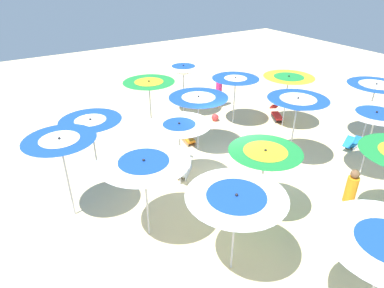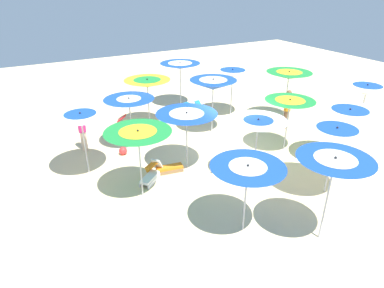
{
  "view_description": "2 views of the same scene",
  "coord_description": "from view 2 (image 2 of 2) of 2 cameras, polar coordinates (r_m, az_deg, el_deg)",
  "views": [
    {
      "loc": [
        6.52,
        7.73,
        6.6
      ],
      "look_at": [
        1.24,
        -0.74,
        1.17
      ],
      "focal_mm": 31.91,
      "sensor_mm": 36.0,
      "label": 1
    },
    {
      "loc": [
        10.01,
        -7.32,
        6.48
      ],
      "look_at": [
        -0.08,
        -1.8,
        0.8
      ],
      "focal_mm": 31.76,
      "sensor_mm": 36.0,
      "label": 2
    }
  ],
  "objects": [
    {
      "name": "lounger_4",
      "position": [
        12.5,
        -4.28,
        -3.98
      ],
      "size": [
        0.54,
        1.42,
        0.55
      ],
      "rotation": [
        0.0,
        0.0,
        7.7
      ],
      "color": "olive",
      "rests_on": "ground"
    },
    {
      "name": "beach_umbrella_10",
      "position": [
        15.12,
        3.56,
        9.94
      ],
      "size": [
        2.07,
        2.07,
        2.51
      ],
      "color": "#B2B2B7",
      "rests_on": "ground"
    },
    {
      "name": "beach_umbrella_0",
      "position": [
        9.11,
        22.75,
        -3.3
      ],
      "size": [
        1.9,
        1.9,
        2.55
      ],
      "color": "#B2B2B7",
      "rests_on": "ground"
    },
    {
      "name": "beach_umbrella_5",
      "position": [
        11.56,
        11.0,
        3.0
      ],
      "size": [
        1.94,
        1.94,
        2.28
      ],
      "color": "#B2B2B7",
      "rests_on": "ground"
    },
    {
      "name": "beach_umbrella_12",
      "position": [
        12.23,
        -18.15,
        3.95
      ],
      "size": [
        2.16,
        2.16,
        2.37
      ],
      "color": "#B2B2B7",
      "rests_on": "ground"
    },
    {
      "name": "beach_umbrella_9",
      "position": [
        12.08,
        -0.91,
        4.25
      ],
      "size": [
        2.2,
        2.2,
        2.22
      ],
      "color": "#B2B2B7",
      "rests_on": "ground"
    },
    {
      "name": "beach_umbrella_1",
      "position": [
        11.37,
        23.07,
        1.64
      ],
      "size": [
        2.29,
        2.29,
        2.38
      ],
      "color": "#B2B2B7",
      "rests_on": "ground"
    },
    {
      "name": "beachgoer_0",
      "position": [
        16.5,
        15.7,
        5.8
      ],
      "size": [
        0.3,
        0.3,
        1.85
      ],
      "rotation": [
        0.0,
        0.0,
        5.71
      ],
      "color": "brown",
      "rests_on": "ground"
    },
    {
      "name": "ground",
      "position": [
        14.0,
        6.64,
        -1.57
      ],
      "size": [
        41.19,
        41.19,
        0.04
      ],
      "primitive_type": "cube",
      "color": "beige"
    },
    {
      "name": "beach_umbrella_2",
      "position": [
        13.68,
        24.88,
        4.45
      ],
      "size": [
        2.22,
        2.22,
        2.22
      ],
      "color": "#B2B2B7",
      "rests_on": "ground"
    },
    {
      "name": "beach_umbrella_15",
      "position": [
        18.6,
        -2.01,
        12.98
      ],
      "size": [
        2.15,
        2.15,
        2.42
      ],
      "color": "#B2B2B7",
      "rests_on": "ground"
    },
    {
      "name": "beach_umbrella_8",
      "position": [
        10.42,
        -9.02,
        1.2
      ],
      "size": [
        2.08,
        2.08,
        2.37
      ],
      "color": "#B2B2B7",
      "rests_on": "ground"
    },
    {
      "name": "beach_umbrella_3",
      "position": [
        16.36,
        27.27,
        8.07
      ],
      "size": [
        2.3,
        2.3,
        2.43
      ],
      "color": "#B2B2B7",
      "rests_on": "ground"
    },
    {
      "name": "beach_ball",
      "position": [
        13.99,
        -11.5,
        -1.12
      ],
      "size": [
        0.33,
        0.33,
        0.33
      ],
      "primitive_type": "sphere",
      "color": "red",
      "rests_on": "ground"
    },
    {
      "name": "beachgoer_1",
      "position": [
        14.39,
        -17.97,
        2.38
      ],
      "size": [
        0.3,
        0.3,
        1.82
      ],
      "rotation": [
        0.0,
        0.0,
        3.64
      ],
      "color": "beige",
      "rests_on": "ground"
    },
    {
      "name": "beach_umbrella_11",
      "position": [
        17.31,
        6.83,
        11.72
      ],
      "size": [
        2.04,
        2.04,
        2.42
      ],
      "color": "#B2B2B7",
      "rests_on": "ground"
    },
    {
      "name": "lounger_1",
      "position": [
        16.58,
        -9.98,
        3.62
      ],
      "size": [
        0.92,
        1.27,
        0.58
      ],
      "rotation": [
        0.0,
        0.0,
        7.34
      ],
      "color": "#333338",
      "rests_on": "ground"
    },
    {
      "name": "beach_umbrella_13",
      "position": [
        13.97,
        -10.5,
        6.84
      ],
      "size": [
        2.04,
        2.04,
        2.16
      ],
      "color": "#B2B2B7",
      "rests_on": "ground"
    },
    {
      "name": "beach_umbrella_4",
      "position": [
        8.99,
        9.3,
        -4.6
      ],
      "size": [
        1.99,
        1.99,
        2.14
      ],
      "color": "#B2B2B7",
      "rests_on": "ground"
    },
    {
      "name": "beach_umbrella_14",
      "position": [
        15.86,
        -7.51,
        10.08
      ],
      "size": [
        2.12,
        2.12,
        2.34
      ],
      "color": "#B2B2B7",
      "rests_on": "ground"
    },
    {
      "name": "lounger_2",
      "position": [
        12.07,
        -6.89,
        -5.24
      ],
      "size": [
        1.03,
        1.13,
        0.67
      ],
      "rotation": [
        0.0,
        0.0,
        5.41
      ],
      "color": "silver",
      "rests_on": "ground"
    },
    {
      "name": "lounger_0",
      "position": [
        18.49,
        -0.03,
        6.44
      ],
      "size": [
        1.39,
        0.6,
        0.61
      ],
      "rotation": [
        0.0,
        0.0,
        3.35
      ],
      "color": "silver",
      "rests_on": "ground"
    },
    {
      "name": "beach_umbrella_6",
      "position": [
        13.98,
        16.08,
        6.52
      ],
      "size": [
        1.97,
        1.97,
        2.21
      ],
      "color": "#B2B2B7",
      "rests_on": "ground"
    },
    {
      "name": "lounger_3",
      "position": [
        12.4,
        6.82,
        -4.38
      ],
      "size": [
        1.14,
        1.14,
        0.5
      ],
      "rotation": [
        0.0,
        0.0,
        7.07
      ],
      "color": "silver",
      "rests_on": "ground"
    },
    {
      "name": "beach_umbrella_7",
      "position": [
        17.09,
        15.96,
        11.03
      ],
      "size": [
        2.15,
        2.15,
        2.49
      ],
      "color": "#B2B2B7",
      "rests_on": "ground"
    }
  ]
}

